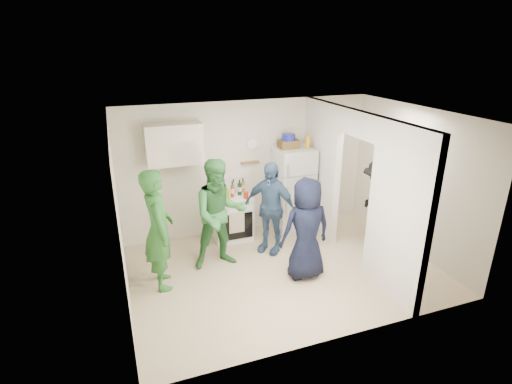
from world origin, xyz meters
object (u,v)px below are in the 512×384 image
(person_nook, at_px, (376,203))
(wicker_basket, at_px, (288,144))
(fridge, at_px, (293,190))
(person_green_left, at_px, (158,230))
(blue_bowl, at_px, (289,137))
(person_navy, at_px, (306,229))
(person_denim, at_px, (270,208))
(stove, at_px, (231,217))
(person_green_center, at_px, (220,214))
(yellow_cup_stack_top, at_px, (308,142))

(person_nook, bearing_deg, wicker_basket, -110.39)
(fridge, xyz_separation_m, person_green_left, (-2.65, -1.09, 0.10))
(blue_bowl, bearing_deg, person_navy, -104.33)
(blue_bowl, xyz_separation_m, person_nook, (1.26, -1.08, -1.06))
(person_denim, height_order, person_navy, person_denim)
(person_green_left, xyz_separation_m, person_denim, (1.92, 0.43, -0.11))
(person_nook, bearing_deg, person_green_left, -68.93)
(fridge, xyz_separation_m, person_nook, (1.16, -1.03, -0.04))
(stove, bearing_deg, person_green_left, -141.86)
(fridge, distance_m, person_green_center, 1.86)
(person_green_left, bearing_deg, blue_bowl, -65.69)
(person_green_left, relative_size, person_nook, 1.18)
(blue_bowl, distance_m, person_green_left, 2.94)
(wicker_basket, relative_size, person_nook, 0.22)
(person_navy, bearing_deg, yellow_cup_stack_top, -115.70)
(person_denim, relative_size, person_nook, 1.05)
(person_denim, bearing_deg, wicker_basket, 96.54)
(wicker_basket, xyz_separation_m, person_denim, (-0.63, -0.71, -0.90))
(person_denim, bearing_deg, person_green_left, -118.90)
(yellow_cup_stack_top, bearing_deg, stove, 174.85)
(yellow_cup_stack_top, distance_m, person_denim, 1.45)
(blue_bowl, distance_m, person_nook, 1.97)
(yellow_cup_stack_top, xyz_separation_m, person_green_left, (-2.87, -0.99, -0.84))
(stove, height_order, person_green_left, person_green_left)
(person_nook, bearing_deg, person_navy, -51.01)
(fridge, bearing_deg, person_nook, -41.48)
(blue_bowl, bearing_deg, stove, -178.98)
(wicker_basket, xyz_separation_m, person_green_center, (-1.56, -0.88, -0.81))
(wicker_basket, bearing_deg, person_nook, -40.48)
(stove, height_order, wicker_basket, wicker_basket)
(wicker_basket, bearing_deg, stove, -178.98)
(fridge, height_order, person_nook, fridge)
(fridge, height_order, person_green_center, person_green_center)
(blue_bowl, bearing_deg, fridge, -26.57)
(fridge, relative_size, person_nook, 1.05)
(stove, height_order, blue_bowl, blue_bowl)
(fridge, height_order, wicker_basket, wicker_basket)
(fridge, bearing_deg, person_navy, -108.04)
(wicker_basket, height_order, person_green_left, person_green_left)
(person_green_center, xyz_separation_m, person_nook, (2.83, -0.20, -0.13))
(person_green_left, relative_size, person_navy, 1.14)
(person_green_left, height_order, person_green_center, person_green_left)
(person_green_left, bearing_deg, person_denim, -77.05)
(blue_bowl, bearing_deg, wicker_basket, 0.00)
(blue_bowl, bearing_deg, person_green_center, -150.69)
(yellow_cup_stack_top, xyz_separation_m, person_green_center, (-1.88, -0.73, -0.86))
(wicker_basket, bearing_deg, person_green_left, -155.91)
(wicker_basket, relative_size, yellow_cup_stack_top, 1.40)
(stove, distance_m, person_navy, 1.82)
(fridge, relative_size, person_green_center, 0.90)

